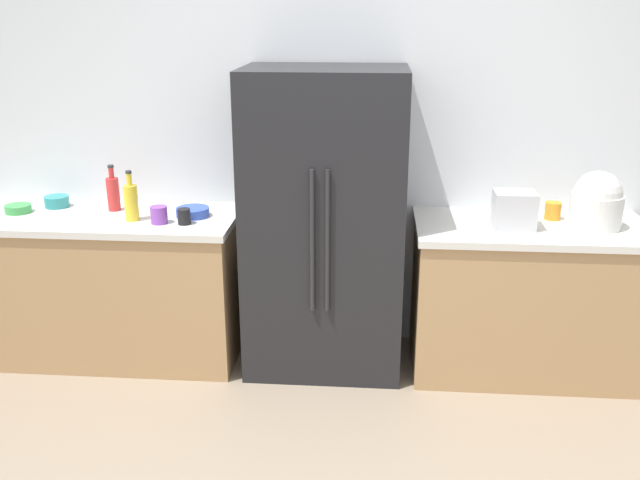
{
  "coord_description": "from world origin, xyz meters",
  "views": [
    {
      "loc": [
        0.19,
        -2.4,
        2.05
      ],
      "look_at": [
        -0.03,
        0.41,
        1.09
      ],
      "focal_mm": 38.99,
      "sensor_mm": 36.0,
      "label": 1
    }
  ],
  "objects_px": {
    "rice_cooker": "(597,202)",
    "bowl_c": "(193,212)",
    "refrigerator": "(325,224)",
    "cup_c": "(184,216)",
    "cup_a": "(159,215)",
    "toaster": "(514,210)",
    "bowl_a": "(57,201)",
    "bottle_a": "(131,201)",
    "bottle_b": "(113,193)",
    "cup_b": "(553,211)",
    "bowl_b": "(18,209)"
  },
  "relations": [
    {
      "from": "rice_cooker",
      "to": "bowl_c",
      "type": "xyz_separation_m",
      "value": [
        -2.26,
        0.02,
        -0.12
      ]
    },
    {
      "from": "refrigerator",
      "to": "rice_cooker",
      "type": "bearing_deg",
      "value": -0.1
    },
    {
      "from": "cup_c",
      "to": "cup_a",
      "type": "bearing_deg",
      "value": 178.28
    },
    {
      "from": "refrigerator",
      "to": "toaster",
      "type": "xyz_separation_m",
      "value": [
        1.04,
        -0.05,
        0.12
      ]
    },
    {
      "from": "refrigerator",
      "to": "toaster",
      "type": "distance_m",
      "value": 1.05
    },
    {
      "from": "rice_cooker",
      "to": "bowl_a",
      "type": "bearing_deg",
      "value": 177.21
    },
    {
      "from": "bowl_a",
      "to": "bowl_c",
      "type": "bearing_deg",
      "value": -8.55
    },
    {
      "from": "bottle_a",
      "to": "bottle_b",
      "type": "xyz_separation_m",
      "value": [
        -0.17,
        0.19,
        -0.0
      ]
    },
    {
      "from": "cup_b",
      "to": "refrigerator",
      "type": "bearing_deg",
      "value": -174.34
    },
    {
      "from": "cup_a",
      "to": "refrigerator",
      "type": "bearing_deg",
      "value": 7.95
    },
    {
      "from": "bottle_a",
      "to": "bowl_b",
      "type": "height_order",
      "value": "bottle_a"
    },
    {
      "from": "refrigerator",
      "to": "bottle_b",
      "type": "bearing_deg",
      "value": 175.22
    },
    {
      "from": "rice_cooker",
      "to": "cup_a",
      "type": "bearing_deg",
      "value": -177.01
    },
    {
      "from": "cup_c",
      "to": "bowl_a",
      "type": "bearing_deg",
      "value": 161.86
    },
    {
      "from": "cup_c",
      "to": "bowl_c",
      "type": "xyz_separation_m",
      "value": [
        0.01,
        0.15,
        -0.02
      ]
    },
    {
      "from": "cup_b",
      "to": "cup_c",
      "type": "relative_size",
      "value": 1.13
    },
    {
      "from": "refrigerator",
      "to": "cup_a",
      "type": "relative_size",
      "value": 17.78
    },
    {
      "from": "bowl_a",
      "to": "rice_cooker",
      "type": "bearing_deg",
      "value": -2.79
    },
    {
      "from": "refrigerator",
      "to": "bottle_b",
      "type": "xyz_separation_m",
      "value": [
        -1.26,
        0.11,
        0.13
      ]
    },
    {
      "from": "toaster",
      "to": "bottle_a",
      "type": "distance_m",
      "value": 2.13
    },
    {
      "from": "bottle_a",
      "to": "cup_a",
      "type": "height_order",
      "value": "bottle_a"
    },
    {
      "from": "cup_c",
      "to": "bowl_a",
      "type": "height_order",
      "value": "cup_c"
    },
    {
      "from": "cup_b",
      "to": "cup_c",
      "type": "distance_m",
      "value": 2.08
    },
    {
      "from": "cup_b",
      "to": "bowl_c",
      "type": "bearing_deg",
      "value": -176.97
    },
    {
      "from": "bowl_a",
      "to": "refrigerator",
      "type": "bearing_deg",
      "value": -5.23
    },
    {
      "from": "bowl_c",
      "to": "cup_b",
      "type": "bearing_deg",
      "value": 3.03
    },
    {
      "from": "bottle_a",
      "to": "bowl_b",
      "type": "bearing_deg",
      "value": 172.26
    },
    {
      "from": "rice_cooker",
      "to": "bowl_b",
      "type": "relative_size",
      "value": 2.08
    },
    {
      "from": "rice_cooker",
      "to": "bowl_b",
      "type": "distance_m",
      "value": 3.3
    },
    {
      "from": "rice_cooker",
      "to": "cup_c",
      "type": "height_order",
      "value": "rice_cooker"
    },
    {
      "from": "bottle_b",
      "to": "cup_a",
      "type": "bearing_deg",
      "value": -34.16
    },
    {
      "from": "bowl_c",
      "to": "cup_c",
      "type": "bearing_deg",
      "value": -93.22
    },
    {
      "from": "refrigerator",
      "to": "bottle_a",
      "type": "distance_m",
      "value": 1.1
    },
    {
      "from": "rice_cooker",
      "to": "cup_c",
      "type": "relative_size",
      "value": 3.56
    },
    {
      "from": "bottle_b",
      "to": "bowl_a",
      "type": "xyz_separation_m",
      "value": [
        -0.37,
        0.04,
        -0.07
      ]
    },
    {
      "from": "bottle_b",
      "to": "cup_c",
      "type": "distance_m",
      "value": 0.55
    },
    {
      "from": "bottle_b",
      "to": "cup_c",
      "type": "relative_size",
      "value": 3.11
    },
    {
      "from": "refrigerator",
      "to": "cup_b",
      "type": "bearing_deg",
      "value": 5.66
    },
    {
      "from": "refrigerator",
      "to": "cup_c",
      "type": "xyz_separation_m",
      "value": [
        -0.77,
        -0.13,
        0.06
      ]
    },
    {
      "from": "toaster",
      "to": "bowl_a",
      "type": "distance_m",
      "value": 2.69
    },
    {
      "from": "toaster",
      "to": "bowl_a",
      "type": "xyz_separation_m",
      "value": [
        -2.68,
        0.2,
        -0.07
      ]
    },
    {
      "from": "toaster",
      "to": "bottle_b",
      "type": "height_order",
      "value": "bottle_b"
    },
    {
      "from": "bowl_b",
      "to": "bottle_a",
      "type": "bearing_deg",
      "value": -7.74
    },
    {
      "from": "bottle_a",
      "to": "bowl_b",
      "type": "distance_m",
      "value": 0.74
    },
    {
      "from": "refrigerator",
      "to": "cup_c",
      "type": "height_order",
      "value": "refrigerator"
    },
    {
      "from": "refrigerator",
      "to": "cup_c",
      "type": "distance_m",
      "value": 0.79
    },
    {
      "from": "bottle_b",
      "to": "cup_a",
      "type": "distance_m",
      "value": 0.42
    },
    {
      "from": "rice_cooker",
      "to": "cup_b",
      "type": "distance_m",
      "value": 0.25
    },
    {
      "from": "refrigerator",
      "to": "cup_c",
      "type": "relative_size",
      "value": 19.65
    },
    {
      "from": "toaster",
      "to": "cup_c",
      "type": "xyz_separation_m",
      "value": [
        -1.82,
        -0.08,
        -0.06
      ]
    }
  ]
}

